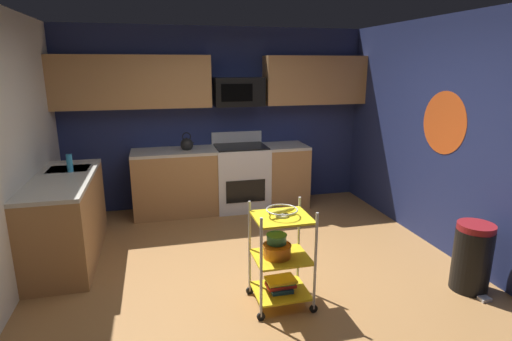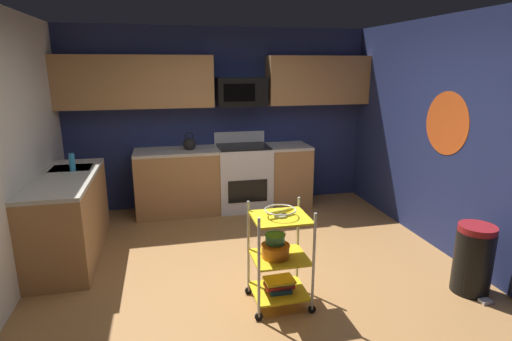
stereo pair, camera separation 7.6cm
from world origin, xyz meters
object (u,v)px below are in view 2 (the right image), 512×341
Objects in this scene: oven_range at (243,176)px; mixing_bowl_large at (275,250)px; dish_soap_bottle at (72,162)px; fruit_bowl at (280,211)px; trash_can at (473,259)px; book_stack at (279,284)px; mixing_bowl_small at (275,238)px; rolling_cart at (280,257)px; microwave at (241,92)px; kettle at (189,144)px.

oven_range is 2.58m from mixing_bowl_large.
dish_soap_bottle reaches higher than mixing_bowl_large.
dish_soap_bottle reaches higher than fruit_bowl.
trash_can is (1.81, -0.21, -0.55)m from fruit_bowl.
oven_range is at bearing 85.88° from book_stack.
fruit_bowl is (-0.18, -2.57, 0.40)m from oven_range.
mixing_bowl_small is 0.68× the size of book_stack.
mixing_bowl_small is at bearing -94.96° from oven_range.
dish_soap_bottle is (-1.90, 1.63, 0.40)m from mixing_bowl_small.
oven_range is 2.57m from rolling_cart.
book_stack is (0.04, -0.03, -0.43)m from mixing_bowl_small.
mixing_bowl_large is at bearing -94.78° from microwave.
kettle is (-0.58, 2.56, 0.12)m from fruit_bowl.
mixing_bowl_small is at bearing 172.76° from trash_can.
dish_soap_bottle reaches higher than rolling_cart.
oven_range reaches higher than mixing_bowl_large.
kettle reaches higher than mixing_bowl_large.
book_stack is at bearing -82.87° from fruit_bowl.
oven_range reaches higher than fruit_bowl.
book_stack is at bearing -90.00° from rolling_cart.
rolling_cart is 1.39× the size of trash_can.
trash_can reaches higher than book_stack.
mixing_bowl_small is 0.69× the size of kettle.
dish_soap_bottle is at bearing -156.81° from oven_range.
oven_range is 1.23m from microwave.
book_stack is at bearing -40.47° from dish_soap_bottle.
mixing_bowl_large is at bearing -97.10° from mixing_bowl_small.
dish_soap_bottle is at bearing 139.53° from fruit_bowl.
book_stack is at bearing -77.23° from kettle.
oven_range is at bearing 85.04° from mixing_bowl_small.
kettle reaches higher than oven_range.
mixing_bowl_small is at bearing 82.90° from mixing_bowl_large.
trash_can reaches higher than mixing_bowl_small.
dish_soap_bottle is (-1.94, 1.66, 0.57)m from rolling_cart.
dish_soap_bottle is (-2.12, -1.01, -0.68)m from microwave.
microwave is 3.85× the size of mixing_bowl_small.
oven_range is at bearing -89.74° from microwave.
dish_soap_bottle is 0.30× the size of trash_can.
microwave is at bearing 86.05° from rolling_cart.
microwave reaches higher than mixing_bowl_large.
mixing_bowl_large is 0.10m from mixing_bowl_small.
dish_soap_bottle reaches higher than trash_can.
microwave reaches higher than trash_can.
book_stack is at bearing -94.12° from oven_range.
kettle reaches higher than book_stack.
rolling_cart is 3.36× the size of fruit_bowl.
rolling_cart is at bearing 173.53° from trash_can.
book_stack is (-0.18, -2.57, -0.29)m from oven_range.
kettle is 3.72m from trash_can.
book_stack is at bearing -39.37° from mixing_bowl_small.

